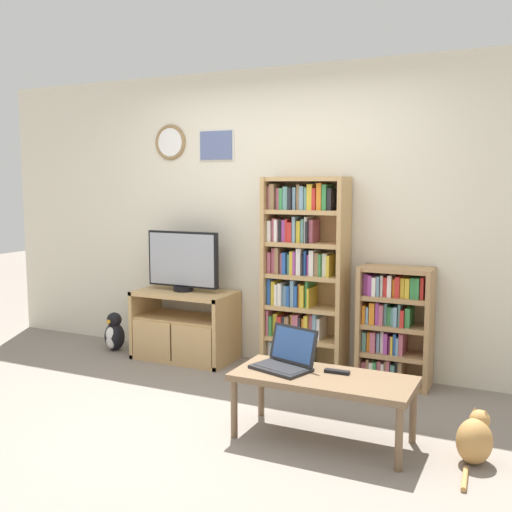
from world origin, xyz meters
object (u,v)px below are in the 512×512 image
at_px(coffee_table, 323,382).
at_px(cat, 475,439).
at_px(remote_near_laptop, 337,372).
at_px(bookshelf_tall, 301,275).
at_px(television, 183,261).
at_px(penguin_figurine, 114,333).
at_px(bookshelf_short, 393,325).
at_px(tv_stand, 184,325).
at_px(laptop, 286,358).

bearing_deg(coffee_table, cat, 5.29).
bearing_deg(coffee_table, remote_near_laptop, 52.20).
distance_m(bookshelf_tall, cat, 2.05).
height_order(bookshelf_tall, cat, bookshelf_tall).
height_order(television, penguin_figurine, television).
bearing_deg(bookshelf_short, bookshelf_tall, -179.95).
bearing_deg(coffee_table, penguin_figurine, 156.79).
distance_m(bookshelf_tall, coffee_table, 1.48).
bearing_deg(bookshelf_short, remote_near_laptop, -94.11).
height_order(bookshelf_tall, bookshelf_short, bookshelf_tall).
relative_size(tv_stand, laptop, 2.13).
bearing_deg(bookshelf_short, cat, -57.46).
xyz_separation_m(bookshelf_short, coffee_table, (-0.15, -1.26, -0.11)).
bearing_deg(tv_stand, cat, -21.60).
distance_m(coffee_table, remote_near_laptop, 0.12).
bearing_deg(penguin_figurine, laptop, -24.74).
relative_size(television, penguin_figurine, 1.92).
distance_m(cat, penguin_figurine, 3.52).
bearing_deg(tv_stand, coffee_table, -33.03).
height_order(tv_stand, coffee_table, tv_stand).
xyz_separation_m(bookshelf_tall, remote_near_laptop, (0.70, -1.17, -0.41)).
xyz_separation_m(laptop, penguin_figurine, (-2.22, 1.02, -0.31)).
height_order(bookshelf_short, cat, bookshelf_short).
xyz_separation_m(bookshelf_tall, laptop, (0.36, -1.21, -0.35)).
height_order(coffee_table, remote_near_laptop, remote_near_laptop).
bearing_deg(remote_near_laptop, laptop, -85.81).
bearing_deg(coffee_table, television, 146.64).
bearing_deg(laptop, tv_stand, 161.16).
bearing_deg(tv_stand, penguin_figurine, -175.92).
bearing_deg(tv_stand, bookshelf_short, 4.17).
distance_m(remote_near_laptop, penguin_figurine, 2.74).
bearing_deg(penguin_figurine, remote_near_laptop, -21.11).
bearing_deg(cat, bookshelf_short, 141.19).
bearing_deg(remote_near_laptop, penguin_figurine, -113.35).
relative_size(coffee_table, remote_near_laptop, 6.95).
relative_size(remote_near_laptop, cat, 0.31).
distance_m(remote_near_laptop, cat, 0.88).
bearing_deg(laptop, cat, 19.54).
bearing_deg(bookshelf_short, tv_stand, -175.83).
distance_m(laptop, remote_near_laptop, 0.34).
xyz_separation_m(television, penguin_figurine, (-0.74, -0.08, -0.73)).
distance_m(tv_stand, bookshelf_tall, 1.21).
relative_size(tv_stand, cat, 1.77).
relative_size(tv_stand, coffee_table, 0.81).
xyz_separation_m(television, cat, (2.64, -1.07, -0.76)).
xyz_separation_m(bookshelf_tall, bookshelf_short, (0.78, 0.00, -0.35)).
height_order(bookshelf_short, remote_near_laptop, bookshelf_short).
distance_m(laptop, cat, 1.21).
relative_size(bookshelf_short, laptop, 2.23).
bearing_deg(television, bookshelf_tall, 5.45).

